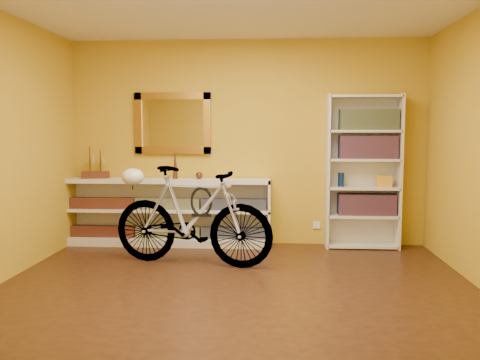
# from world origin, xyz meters

# --- Properties ---
(floor) EXTENTS (4.50, 4.00, 0.01)m
(floor) POSITION_xyz_m (0.00, 0.00, -0.01)
(floor) COLOR black
(floor) RESTS_ON ground
(back_wall) EXTENTS (4.50, 0.01, 2.60)m
(back_wall) POSITION_xyz_m (0.00, 2.00, 1.30)
(back_wall) COLOR gold
(back_wall) RESTS_ON ground
(gilt_mirror) EXTENTS (0.98, 0.06, 0.78)m
(gilt_mirror) POSITION_xyz_m (-0.95, 1.97, 1.55)
(gilt_mirror) COLOR #8C5E19
(gilt_mirror) RESTS_ON back_wall
(wall_socket) EXTENTS (0.09, 0.02, 0.09)m
(wall_socket) POSITION_xyz_m (0.90, 1.99, 0.25)
(wall_socket) COLOR silver
(wall_socket) RESTS_ON back_wall
(console_unit) EXTENTS (2.60, 0.35, 0.85)m
(console_unit) POSITION_xyz_m (-0.99, 1.81, 0.42)
(console_unit) COLOR silver
(console_unit) RESTS_ON floor
(cd_row_lower) EXTENTS (2.50, 0.13, 0.14)m
(cd_row_lower) POSITION_xyz_m (-0.99, 1.79, 0.17)
(cd_row_lower) COLOR black
(cd_row_lower) RESTS_ON console_unit
(cd_row_upper) EXTENTS (2.50, 0.13, 0.14)m
(cd_row_upper) POSITION_xyz_m (-0.99, 1.79, 0.54)
(cd_row_upper) COLOR navy
(cd_row_upper) RESTS_ON console_unit
(model_ship) EXTENTS (0.37, 0.22, 0.41)m
(model_ship) POSITION_xyz_m (-1.92, 1.81, 1.05)
(model_ship) COLOR #421E12
(model_ship) RESTS_ON console_unit
(toy_car) EXTENTS (0.00, 0.00, 0.00)m
(toy_car) POSITION_xyz_m (-1.43, 1.81, 0.85)
(toy_car) COLOR black
(toy_car) RESTS_ON console_unit
(bronze_ornament) EXTENTS (0.07, 0.07, 0.39)m
(bronze_ornament) POSITION_xyz_m (-0.89, 1.81, 1.05)
(bronze_ornament) COLOR #4F2A1B
(bronze_ornament) RESTS_ON console_unit
(decorative_orb) EXTENTS (0.09, 0.09, 0.09)m
(decorative_orb) POSITION_xyz_m (-0.59, 1.81, 0.89)
(decorative_orb) COLOR #4F2A1B
(decorative_orb) RESTS_ON console_unit
(bookcase) EXTENTS (0.90, 0.30, 1.90)m
(bookcase) POSITION_xyz_m (1.45, 1.84, 0.95)
(bookcase) COLOR silver
(bookcase) RESTS_ON floor
(book_row_a) EXTENTS (0.70, 0.22, 0.26)m
(book_row_a) POSITION_xyz_m (1.50, 1.84, 0.55)
(book_row_a) COLOR maroon
(book_row_a) RESTS_ON bookcase
(book_row_b) EXTENTS (0.70, 0.22, 0.28)m
(book_row_b) POSITION_xyz_m (1.50, 1.84, 1.25)
(book_row_b) COLOR maroon
(book_row_b) RESTS_ON bookcase
(book_row_c) EXTENTS (0.70, 0.22, 0.25)m
(book_row_c) POSITION_xyz_m (1.50, 1.84, 1.59)
(book_row_c) COLOR #163B4E
(book_row_c) RESTS_ON bookcase
(travel_mug) EXTENTS (0.08, 0.08, 0.18)m
(travel_mug) POSITION_xyz_m (1.18, 1.82, 0.85)
(travel_mug) COLOR #153296
(travel_mug) RESTS_ON bookcase
(red_tin) EXTENTS (0.17, 0.17, 0.17)m
(red_tin) POSITION_xyz_m (1.25, 1.87, 1.55)
(red_tin) COLOR maroon
(red_tin) RESTS_ON bookcase
(yellow_bag) EXTENTS (0.20, 0.14, 0.14)m
(yellow_bag) POSITION_xyz_m (1.70, 1.80, 0.84)
(yellow_bag) COLOR gold
(yellow_bag) RESTS_ON bookcase
(bicycle) EXTENTS (0.82, 1.89, 1.08)m
(bicycle) POSITION_xyz_m (-0.53, 0.89, 0.54)
(bicycle) COLOR silver
(bicycle) RESTS_ON floor
(helmet) EXTENTS (0.25, 0.24, 0.19)m
(helmet) POSITION_xyz_m (-1.22, 1.03, 0.95)
(helmet) COLOR white
(helmet) RESTS_ON bicycle
(u_lock) EXTENTS (0.24, 0.03, 0.24)m
(u_lock) POSITION_xyz_m (-0.43, 0.87, 0.70)
(u_lock) COLOR black
(u_lock) RESTS_ON bicycle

